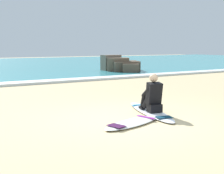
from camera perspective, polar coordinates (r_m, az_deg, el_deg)
The scene contains 6 objects.
ground_plane at distance 7.01m, azimuth 3.90°, elevation -6.18°, with size 80.00×80.00×0.00m, color #CCB584.
breaking_foam at distance 14.06m, azimuth -14.85°, elevation 0.82°, with size 80.00×0.90×0.11m, color white.
surfboard_main at distance 7.76m, azimuth 7.19°, elevation -4.58°, with size 1.16×2.57×0.08m.
surfer_seated at distance 7.56m, azimuth 7.62°, elevation -1.83°, with size 0.47×0.75×0.95m.
surfboard_spare_near at distance 6.62m, azimuth 3.95°, elevation -6.69°, with size 1.78×0.98×0.08m.
rock_outcrop_distant at distance 19.56m, azimuth 1.94°, elevation 3.98°, with size 2.56×2.92×1.11m.
Camera 1 is at (-3.93, -5.55, 1.68)m, focal length 48.51 mm.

